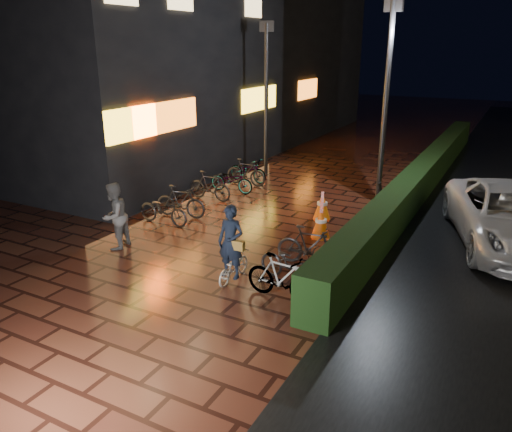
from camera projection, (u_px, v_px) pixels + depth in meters
The scene contains 12 objects.
ground at pixel (211, 254), 11.67m from camera, with size 80.00×80.00×0.00m, color #381911.
hedge at pixel (424, 175), 16.70m from camera, with size 0.70×20.00×1.00m, color black.
bystander_person at pixel (114, 216), 11.79m from camera, with size 0.79×0.61×1.62m, color #505052.
van at pixel (512, 217), 11.93m from camera, with size 2.43×5.26×1.46m, color #B3B3B8.
storefront_block at pixel (173, 48), 24.02m from camera, with size 12.09×22.00×9.00m.
lamp_post_hedge at pixel (386, 96), 14.42m from camera, with size 0.56×0.23×5.89m.
lamp_post_sf at pixel (266, 93), 17.91m from camera, with size 0.52×0.22×5.42m.
cyclist at pixel (232, 253), 10.18m from camera, with size 0.60×1.16×1.65m.
traffic_barrier at pixel (322, 214), 13.24m from camera, with size 1.02×1.89×0.77m.
cart_assembly at pixel (388, 200), 13.79m from camera, with size 0.70×0.73×1.15m.
parked_bikes_storefront at pixel (216, 185), 15.79m from camera, with size 1.80×5.66×0.91m.
parked_bikes_hedge at pixel (295, 262), 10.20m from camera, with size 1.71×2.26×0.91m.
Camera 1 is at (6.00, -8.96, 4.66)m, focal length 35.00 mm.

